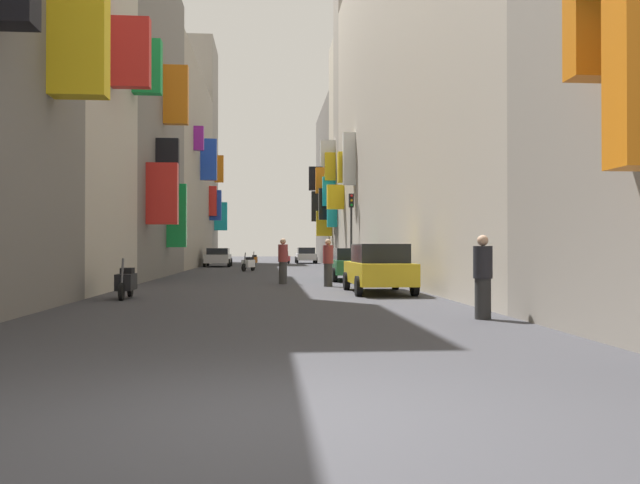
% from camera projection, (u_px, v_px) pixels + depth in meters
% --- Properties ---
extents(ground_plane, '(140.00, 140.00, 0.00)m').
position_uv_depth(ground_plane, '(267.00, 273.00, 35.31)').
color(ground_plane, '#38383D').
extents(building_left_mid_b, '(7.29, 13.82, 15.97)m').
position_uv_depth(building_left_mid_b, '(104.00, 115.00, 31.40)').
color(building_left_mid_b, slate).
rests_on(building_left_mid_b, ground).
extents(building_left_mid_c, '(7.21, 19.86, 14.72)m').
position_uv_depth(building_left_mid_c, '(161.00, 169.00, 48.19)').
color(building_left_mid_c, '#9E9384').
rests_on(building_left_mid_c, ground).
extents(building_left_far, '(7.20, 6.56, 21.04)m').
position_uv_depth(building_left_far, '(184.00, 153.00, 61.37)').
color(building_left_far, gray).
rests_on(building_left_far, ground).
extents(building_right_mid_a, '(7.09, 31.72, 17.93)m').
position_uv_depth(building_right_mid_a, '(441.00, 84.00, 29.38)').
color(building_right_mid_a, '#B2A899').
rests_on(building_right_mid_a, ground).
extents(building_right_mid_b, '(7.17, 3.47, 20.37)m').
position_uv_depth(building_right_mid_b, '(376.00, 129.00, 46.92)').
color(building_right_mid_b, gray).
rests_on(building_right_mid_b, ground).
extents(building_right_mid_c, '(7.28, 3.52, 17.41)m').
position_uv_depth(building_right_mid_c, '(369.00, 156.00, 50.38)').
color(building_right_mid_c, '#BCB29E').
rests_on(building_right_mid_c, ground).
extents(building_right_far, '(7.37, 13.84, 14.29)m').
position_uv_depth(building_right_far, '(354.00, 186.00, 59.01)').
color(building_right_far, slate).
rests_on(building_right_far, ground).
extents(parked_car_green, '(1.87, 4.41, 1.40)m').
position_uv_depth(parked_car_green, '(351.00, 263.00, 27.84)').
color(parked_car_green, '#236638').
rests_on(parked_car_green, ground).
extents(parked_car_silver, '(1.96, 4.12, 1.39)m').
position_uv_depth(parked_car_silver, '(218.00, 257.00, 48.17)').
color(parked_car_silver, '#B7B7BC').
rests_on(parked_car_silver, ground).
extents(parked_car_yellow, '(1.85, 4.31, 1.53)m').
position_uv_depth(parked_car_yellow, '(379.00, 268.00, 20.06)').
color(parked_car_yellow, gold).
rests_on(parked_car_yellow, ground).
extents(parked_car_white, '(1.88, 4.28, 1.44)m').
position_uv_depth(parked_car_white, '(306.00, 255.00, 58.47)').
color(parked_car_white, white).
rests_on(parked_car_white, ground).
extents(scooter_orange, '(0.50, 1.96, 1.13)m').
position_uv_depth(scooter_orange, '(254.00, 260.00, 50.59)').
color(scooter_orange, orange).
rests_on(scooter_orange, ground).
extents(scooter_black, '(0.48, 1.85, 1.13)m').
position_uv_depth(scooter_black, '(126.00, 282.00, 17.85)').
color(scooter_black, black).
rests_on(scooter_black, ground).
extents(scooter_white, '(0.81, 1.70, 1.13)m').
position_uv_depth(scooter_white, '(248.00, 264.00, 38.76)').
color(scooter_white, silver).
rests_on(scooter_white, ground).
extents(scooter_red, '(0.79, 1.70, 1.13)m').
position_uv_depth(scooter_red, '(286.00, 259.00, 56.75)').
color(scooter_red, red).
rests_on(scooter_red, ground).
extents(pedestrian_crossing, '(0.42, 0.42, 1.79)m').
position_uv_depth(pedestrian_crossing, '(283.00, 261.00, 25.05)').
color(pedestrian_crossing, '#373737').
rests_on(pedestrian_crossing, ground).
extents(pedestrian_near_left, '(0.53, 0.53, 1.74)m').
position_uv_depth(pedestrian_near_left, '(328.00, 263.00, 23.36)').
color(pedestrian_near_left, '#333333').
rests_on(pedestrian_near_left, ground).
extents(pedestrian_near_right, '(0.45, 0.45, 1.67)m').
position_uv_depth(pedestrian_near_right, '(483.00, 277.00, 12.69)').
color(pedestrian_near_right, '#272727').
rests_on(pedestrian_near_right, ground).
extents(traffic_light_near_corner, '(0.26, 0.34, 4.40)m').
position_uv_depth(traffic_light_near_corner, '(351.00, 219.00, 35.11)').
color(traffic_light_near_corner, '#2D2D2D').
rests_on(traffic_light_near_corner, ground).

